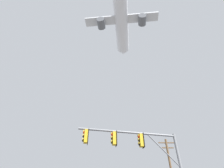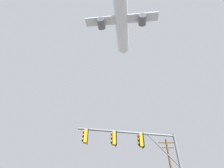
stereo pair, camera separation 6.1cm
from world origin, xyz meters
name	(u,v)px [view 2 (the right image)]	position (x,y,z in m)	size (l,w,h in m)	color
signal_pole_near	(140,152)	(2.12, 6.93, 5.22)	(7.14, 1.50, 6.70)	slate
airplane	(122,20)	(2.88, 22.21, 44.41)	(19.29, 24.97, 6.80)	white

